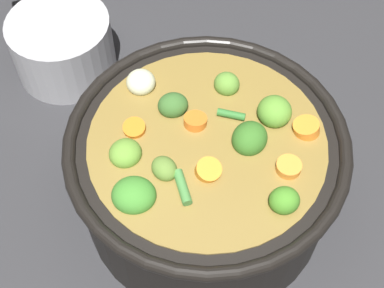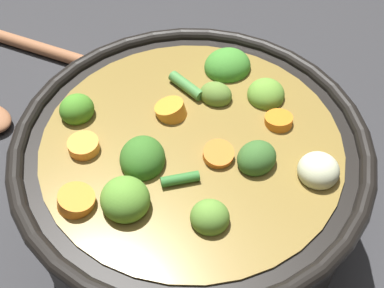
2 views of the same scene
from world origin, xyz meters
The scene contains 3 objects.
ground_plane centered at (0.00, 0.00, 0.00)m, with size 1.10×1.10×0.00m, color #2D2D30.
cooking_pot centered at (0.00, 0.00, 0.07)m, with size 0.30×0.30×0.15m.
small_saucepan centered at (-0.27, 0.13, 0.04)m, with size 0.22×0.22×0.09m.
Camera 1 is at (0.11, -0.30, 0.60)m, focal length 51.13 mm.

